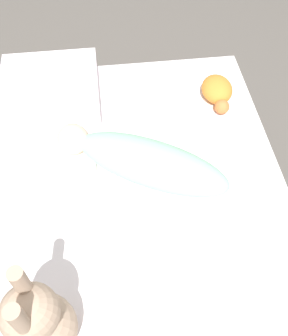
# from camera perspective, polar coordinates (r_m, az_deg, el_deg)

# --- Properties ---
(ground_plane) EXTENTS (12.00, 12.00, 0.00)m
(ground_plane) POSITION_cam_1_polar(r_m,az_deg,el_deg) (1.39, -0.97, -6.16)
(ground_plane) COLOR #514C47
(bed_mattress) EXTENTS (1.13, 0.92, 0.19)m
(bed_mattress) POSITION_cam_1_polar(r_m,az_deg,el_deg) (1.31, -1.03, -4.07)
(bed_mattress) COLOR white
(bed_mattress) RESTS_ON ground_plane
(burp_cloth) EXTENTS (0.22, 0.18, 0.02)m
(burp_cloth) POSITION_cam_1_polar(r_m,az_deg,el_deg) (1.31, -10.98, 2.34)
(burp_cloth) COLOR white
(burp_cloth) RESTS_ON bed_mattress
(swaddled_baby) EXTENTS (0.37, 0.54, 0.12)m
(swaddled_baby) POSITION_cam_1_polar(r_m,az_deg,el_deg) (1.20, -0.11, 1.06)
(swaddled_baby) COLOR #99D6B2
(swaddled_baby) RESTS_ON bed_mattress
(pillow) EXTENTS (0.35, 0.35, 0.07)m
(pillow) POSITION_cam_1_polar(r_m,az_deg,el_deg) (1.50, -13.54, 11.12)
(pillow) COLOR white
(pillow) RESTS_ON bed_mattress
(bunny_plush) EXTENTS (0.16, 0.16, 0.33)m
(bunny_plush) POSITION_cam_1_polar(r_m,az_deg,el_deg) (0.95, -15.13, -21.01)
(bunny_plush) COLOR tan
(bunny_plush) RESTS_ON bed_mattress
(turtle_plush) EXTENTS (0.18, 0.11, 0.08)m
(turtle_plush) POSITION_cam_1_polar(r_m,az_deg,el_deg) (1.47, 10.61, 10.93)
(turtle_plush) COLOR orange
(turtle_plush) RESTS_ON bed_mattress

